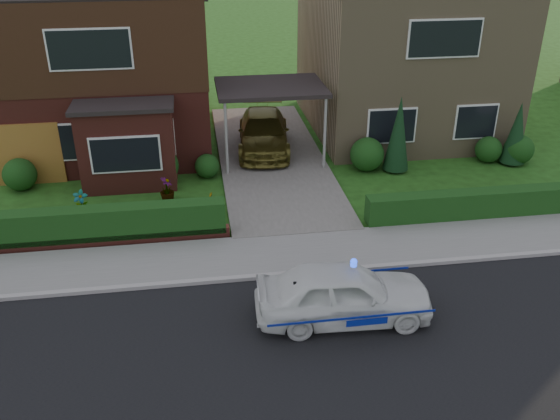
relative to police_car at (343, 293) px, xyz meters
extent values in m
plane|color=#1D4312|center=(-0.31, -1.20, -0.67)|extent=(120.00, 120.00, 0.00)
cube|color=black|center=(-0.31, -1.20, -0.67)|extent=(60.00, 6.00, 0.02)
cube|color=#9E9993|center=(-0.31, 1.85, -0.61)|extent=(60.00, 0.16, 0.12)
cube|color=slate|center=(-0.31, 2.90, -0.62)|extent=(60.00, 2.00, 0.10)
cube|color=#666059|center=(-0.31, 9.80, -0.61)|extent=(3.80, 12.00, 0.12)
cube|color=maroon|center=(-6.11, 12.80, 2.23)|extent=(7.20, 8.00, 5.80)
cube|color=white|center=(-7.69, 8.78, 0.73)|extent=(1.80, 0.08, 1.30)
cube|color=white|center=(-4.52, 8.78, 0.73)|extent=(1.60, 0.08, 1.30)
cube|color=white|center=(-6.11, 8.78, 3.73)|extent=(2.60, 0.08, 1.30)
cube|color=black|center=(-6.11, 12.80, 3.68)|extent=(7.26, 8.06, 2.90)
cube|color=maroon|center=(-5.24, 8.10, 0.68)|extent=(3.00, 1.40, 2.70)
cube|color=black|center=(-5.24, 8.10, 2.10)|extent=(3.20, 1.60, 0.14)
cube|color=#97815C|center=(5.49, 12.80, 2.23)|extent=(7.20, 8.00, 5.80)
cube|color=white|center=(3.91, 8.78, 0.73)|extent=(1.80, 0.08, 1.30)
cube|color=white|center=(7.08, 8.78, 0.73)|extent=(1.60, 0.08, 1.30)
cube|color=white|center=(5.49, 8.78, 3.73)|extent=(2.60, 0.08, 1.30)
cube|color=black|center=(-0.31, 9.80, 2.03)|extent=(3.80, 3.00, 0.14)
cylinder|color=gray|center=(-2.01, 8.40, 0.68)|extent=(0.10, 0.10, 2.70)
cylinder|color=gray|center=(1.39, 8.40, 0.68)|extent=(0.10, 0.10, 2.70)
cube|color=brown|center=(-8.55, 8.76, 0.38)|extent=(2.20, 0.10, 2.10)
cube|color=maroon|center=(-6.11, 4.10, -0.49)|extent=(7.70, 0.25, 0.36)
cube|color=#123811|center=(-6.11, 4.25, -0.67)|extent=(7.50, 0.55, 0.90)
cube|color=#123811|center=(5.49, 4.15, -0.67)|extent=(7.50, 0.55, 0.80)
sphere|color=#123811|center=(-8.81, 8.30, -0.13)|extent=(1.08, 1.08, 1.08)
sphere|color=#123811|center=(-4.31, 8.10, -0.01)|extent=(1.32, 1.32, 1.32)
sphere|color=#123811|center=(-2.71, 8.40, -0.25)|extent=(0.84, 0.84, 0.84)
sphere|color=#123811|center=(2.89, 8.20, -0.07)|extent=(1.20, 1.20, 1.20)
sphere|color=#123811|center=(7.49, 8.30, -0.19)|extent=(0.96, 0.96, 0.96)
sphere|color=#123811|center=(8.49, 8.00, -0.13)|extent=(1.08, 1.08, 1.08)
cone|color=black|center=(3.89, 8.00, 0.63)|extent=(0.90, 0.90, 2.60)
cone|color=black|center=(8.29, 8.00, 0.43)|extent=(0.90, 0.90, 2.20)
imported|color=white|center=(0.00, 0.00, 0.00)|extent=(1.79, 4.01, 1.34)
sphere|color=#193FF2|center=(0.20, 0.00, 0.75)|extent=(0.17, 0.17, 0.17)
cube|color=navy|center=(0.00, -0.80, -0.05)|extent=(3.62, 0.02, 0.05)
cube|color=navy|center=(0.00, 0.80, -0.05)|extent=(3.62, 0.01, 0.05)
ellipsoid|color=black|center=(-1.10, -0.10, 0.27)|extent=(0.22, 0.17, 0.21)
sphere|color=white|center=(-1.08, -0.16, 0.26)|extent=(0.11, 0.11, 0.11)
sphere|color=black|center=(-1.08, -0.12, 0.41)|extent=(0.13, 0.13, 0.13)
cone|color=black|center=(-1.12, -0.11, 0.47)|extent=(0.04, 0.04, 0.05)
cone|color=black|center=(-1.03, -0.11, 0.47)|extent=(0.04, 0.04, 0.05)
imported|color=brown|center=(-0.48, 10.53, 0.11)|extent=(2.33, 4.75, 1.33)
imported|color=gray|center=(-6.53, 5.96, -0.24)|extent=(0.49, 0.36, 0.85)
imported|color=gray|center=(-2.81, 5.44, -0.29)|extent=(0.54, 0.51, 0.76)
imported|color=gray|center=(-4.03, 6.63, -0.26)|extent=(0.48, 0.48, 0.82)
camera|label=1|loc=(-3.01, -10.55, 7.62)|focal=38.00mm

